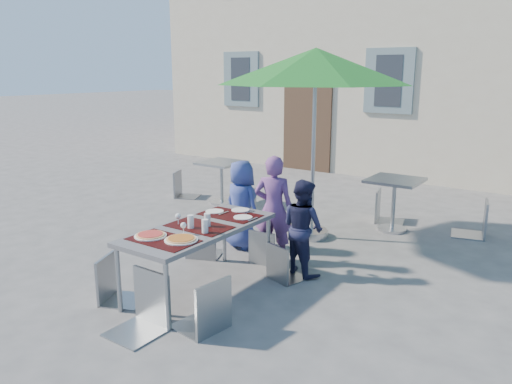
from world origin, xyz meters
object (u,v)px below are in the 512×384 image
Objects in this scene: bg_chair_l_0 at (182,168)px; cafe_table_1 at (394,194)px; chair_5 at (142,267)px; cafe_table_0 at (222,174)px; bg_chair_r_0 at (244,186)px; pizza_near_right at (181,239)px; dining_table at (199,231)px; chair_0 at (202,217)px; bg_chair_r_1 at (480,196)px; bg_chair_l_1 at (385,187)px; chair_1 at (265,227)px; child_2 at (303,227)px; pizza_near_left at (150,235)px; chair_3 at (113,252)px; chair_4 at (205,273)px; patio_umbrella at (316,68)px; chair_2 at (284,241)px; child_0 at (242,205)px; child_1 at (274,209)px.

bg_chair_l_0 reaches higher than cafe_table_1.
chair_5 is 4.68m from cafe_table_0.
bg_chair_l_0 is 1.18× the size of cafe_table_1.
cafe_table_0 is 0.93× the size of bg_chair_r_0.
pizza_near_right is at bearing -56.85° from cafe_table_0.
chair_0 is (-0.65, 0.79, -0.14)m from dining_table.
chair_0 is 3.37m from bg_chair_l_0.
cafe_table_0 is at bearing -171.09° from bg_chair_r_1.
chair_1 is at bearing -102.57° from bg_chair_l_1.
chair_5 is at bearing 94.29° from child_2.
pizza_near_left is at bearing -70.92° from chair_0.
bg_chair_l_0 is 0.92× the size of bg_chair_r_1.
chair_0 is 2.15m from bg_chair_r_0.
bg_chair_r_1 is (1.13, 0.46, 0.03)m from cafe_table_1.
chair_3 is (-0.40, -0.17, -0.22)m from pizza_near_left.
chair_3 is (-1.28, -1.80, -0.04)m from child_2.
chair_1 is (-0.55, 0.01, -0.09)m from child_2.
dining_table is 1.86× the size of chair_4.
bg_chair_r_0 is (-1.56, 3.76, -0.14)m from chair_5.
cafe_table_0 is (-1.59, 3.83, 0.01)m from chair_3.
bg_chair_l_0 is at bearing -176.43° from cafe_table_1.
patio_umbrella reaches higher than chair_5.
pizza_near_left is 4.18m from cafe_table_0.
chair_2 is (1.26, -0.03, -0.07)m from chair_0.
bg_chair_r_1 is (3.57, 1.00, 0.13)m from bg_chair_r_0.
cafe_table_0 is (-2.31, 2.02, 0.07)m from chair_1.
patio_umbrella is at bearing -132.05° from cafe_table_1.
dining_table is 1.89× the size of bg_chair_l_1.
cafe_table_1 is (4.14, 0.26, 0.02)m from bg_chair_l_0.
chair_2 is (1.08, -0.65, -0.13)m from child_0.
bg_chair_r_0 is at bearing -23.31° from cafe_table_0.
child_1 reaches higher than chair_2.
child_0 is 1.24× the size of chair_4.
cafe_table_0 is at bearing 126.71° from chair_4.
bg_chair_l_1 is at bearing 11.94° from cafe_table_0.
dining_table is 1.01m from chair_2.
bg_chair_l_0 reaches higher than dining_table.
bg_chair_l_1 reaches higher than dining_table.
bg_chair_l_0 is (-3.74, 2.31, 0.08)m from chair_2.
chair_2 is at bearing -31.71° from bg_chair_l_0.
child_0 reaches higher than cafe_table_0.
dining_table is 1.58× the size of child_2.
bg_chair_l_1 is (1.38, 2.93, 0.02)m from chair_0.
chair_3 is at bearing -129.17° from dining_table.
chair_3 is at bearing -76.48° from bg_chair_r_0.
chair_0 is at bearing -116.47° from patio_umbrella.
chair_4 is at bearing 130.02° from child_0.
bg_chair_l_0 is 1.13× the size of bg_chair_r_0.
chair_5 reaches higher than bg_chair_l_0.
bg_chair_l_0 is (-2.48, 2.28, 0.01)m from chair_0.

